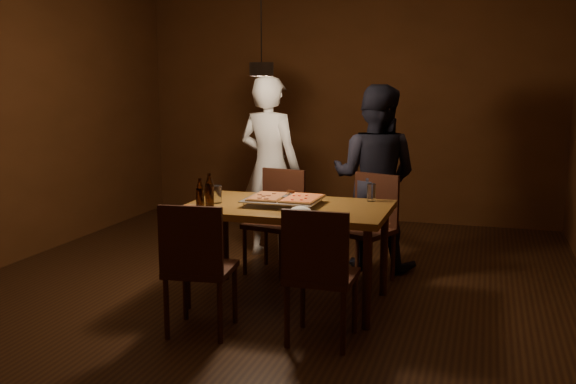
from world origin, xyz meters
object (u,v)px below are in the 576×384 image
(plate_slice, at_px, (189,209))
(beer_bottle_a, at_px, (200,194))
(chair_far_right, at_px, (370,217))
(diner_dark, at_px, (375,178))
(dining_table, at_px, (288,215))
(pendant_lamp, at_px, (261,68))
(chair_near_left, at_px, (196,257))
(chair_near_right, at_px, (319,264))
(beer_bottle_b, at_px, (209,190))
(diner_white, at_px, (270,167))
(chair_far_left, at_px, (278,211))
(pizza_tray, at_px, (283,202))

(plate_slice, bearing_deg, beer_bottle_a, 28.83)
(chair_far_right, bearing_deg, diner_dark, -63.63)
(chair_far_right, relative_size, diner_dark, 0.33)
(beer_bottle_a, bearing_deg, chair_far_right, 46.02)
(dining_table, height_order, pendant_lamp, pendant_lamp)
(chair_near_left, relative_size, beer_bottle_a, 2.14)
(beer_bottle_a, bearing_deg, dining_table, 31.35)
(chair_far_right, distance_m, chair_near_right, 1.47)
(plate_slice, height_order, diner_dark, diner_dark)
(chair_near_left, bearing_deg, dining_table, 58.85)
(chair_near_left, relative_size, pendant_lamp, 0.44)
(beer_bottle_b, relative_size, diner_white, 0.14)
(chair_far_right, bearing_deg, chair_far_left, 20.10)
(chair_far_left, distance_m, beer_bottle_a, 1.18)
(beer_bottle_a, xyz_separation_m, pendant_lamp, (0.31, 0.45, 0.90))
(pizza_tray, bearing_deg, beer_bottle_a, -149.97)
(plate_slice, bearing_deg, pizza_tray, 33.22)
(chair_near_right, height_order, beer_bottle_a, beer_bottle_a)
(chair_near_right, bearing_deg, pizza_tray, 122.41)
(diner_white, relative_size, diner_dark, 1.05)
(chair_far_right, xyz_separation_m, diner_dark, (-0.03, 0.38, 0.28))
(dining_table, bearing_deg, diner_white, 114.98)
(dining_table, height_order, beer_bottle_b, beer_bottle_b)
(pizza_tray, distance_m, diner_white, 1.29)
(chair_near_left, relative_size, plate_slice, 2.17)
(chair_near_left, height_order, pizza_tray, chair_near_left)
(chair_near_left, distance_m, chair_near_right, 0.80)
(pizza_tray, relative_size, diner_white, 0.32)
(plate_slice, bearing_deg, beer_bottle_b, 61.11)
(chair_near_right, bearing_deg, beer_bottle_a, 158.44)
(chair_near_left, distance_m, diner_white, 2.03)
(chair_near_left, height_order, pendant_lamp, pendant_lamp)
(beer_bottle_b, relative_size, plate_slice, 1.10)
(chair_near_right, bearing_deg, dining_table, 120.50)
(plate_slice, bearing_deg, dining_table, 31.07)
(chair_far_right, relative_size, beer_bottle_a, 2.41)
(pizza_tray, relative_size, pendant_lamp, 0.50)
(diner_dark, distance_m, pendant_lamp, 1.55)
(pizza_tray, height_order, diner_dark, diner_dark)
(diner_white, bearing_deg, chair_far_left, 131.39)
(chair_far_left, relative_size, beer_bottle_b, 2.00)
(chair_far_left, relative_size, diner_white, 0.29)
(dining_table, relative_size, chair_far_right, 2.74)
(beer_bottle_b, xyz_separation_m, diner_white, (-0.01, 1.40, -0.01))
(pizza_tray, xyz_separation_m, plate_slice, (-0.59, -0.39, -0.01))
(pizza_tray, distance_m, plate_slice, 0.71)
(beer_bottle_a, relative_size, pendant_lamp, 0.21)
(chair_far_right, bearing_deg, beer_bottle_b, 65.18)
(beer_bottle_b, bearing_deg, plate_slice, -118.89)
(diner_white, xyz_separation_m, pendant_lamp, (0.31, -1.07, 0.90))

